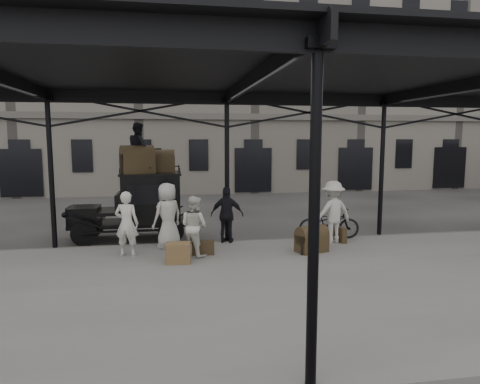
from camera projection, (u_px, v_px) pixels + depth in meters
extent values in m
plane|color=#383533|center=(238.00, 264.00, 11.17)|extent=(120.00, 120.00, 0.00)
cube|color=slate|center=(253.00, 288.00, 9.21)|extent=(28.00, 8.00, 0.15)
cylinder|color=black|center=(227.00, 176.00, 12.86)|extent=(0.14, 0.14, 4.30)
cylinder|color=black|center=(314.00, 231.00, 5.23)|extent=(0.14, 0.14, 4.30)
cube|color=black|center=(227.00, 97.00, 12.57)|extent=(22.00, 0.10, 0.45)
cube|color=black|center=(318.00, 34.00, 4.94)|extent=(22.00, 0.10, 0.45)
cube|color=black|center=(251.00, 72.00, 8.93)|extent=(22.50, 9.00, 0.08)
cube|color=silver|center=(251.00, 69.00, 8.92)|extent=(18.00, 7.00, 0.04)
cube|color=slate|center=(193.00, 81.00, 27.90)|extent=(64.00, 8.00, 14.00)
cylinder|color=black|center=(84.00, 234.00, 12.93)|extent=(0.80, 0.10, 0.80)
cylinder|color=black|center=(92.00, 224.00, 14.33)|extent=(0.80, 0.10, 0.80)
cylinder|color=black|center=(171.00, 231.00, 13.35)|extent=(0.80, 0.10, 0.80)
cylinder|color=black|center=(171.00, 222.00, 14.76)|extent=(0.80, 0.10, 0.80)
cube|color=black|center=(129.00, 223.00, 13.82)|extent=(3.60, 1.25, 0.12)
cube|color=black|center=(85.00, 215.00, 13.56)|extent=(0.90, 1.00, 0.55)
cube|color=black|center=(69.00, 216.00, 13.48)|extent=(0.06, 0.70, 0.55)
cube|color=black|center=(111.00, 211.00, 13.68)|extent=(0.70, 1.30, 0.10)
cube|color=black|center=(152.00, 198.00, 13.84)|extent=(1.80, 1.45, 1.55)
cube|color=black|center=(151.00, 195.00, 13.10)|extent=(1.40, 0.02, 0.60)
cube|color=black|center=(151.00, 173.00, 13.74)|extent=(1.90, 1.55, 0.06)
imported|color=silver|center=(127.00, 223.00, 11.37)|extent=(0.72, 0.56, 1.74)
imported|color=silver|center=(194.00, 226.00, 11.37)|extent=(0.99, 0.98, 1.61)
imported|color=beige|center=(168.00, 215.00, 12.20)|extent=(1.09, 1.01, 1.87)
imported|color=black|center=(227.00, 215.00, 12.81)|extent=(1.07, 0.68, 1.69)
imported|color=beige|center=(333.00, 212.00, 12.78)|extent=(1.33, 0.95, 1.87)
imported|color=black|center=(329.00, 223.00, 13.37)|extent=(1.96, 0.98, 0.99)
imported|color=black|center=(139.00, 148.00, 13.48)|extent=(0.82, 0.93, 1.59)
cube|color=brown|center=(178.00, 253.00, 10.78)|extent=(0.64, 0.51, 0.50)
cube|color=#42341E|center=(340.00, 234.00, 12.98)|extent=(0.19, 0.61, 0.45)
cube|color=#42341E|center=(203.00, 248.00, 11.49)|extent=(0.61, 0.19, 0.40)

